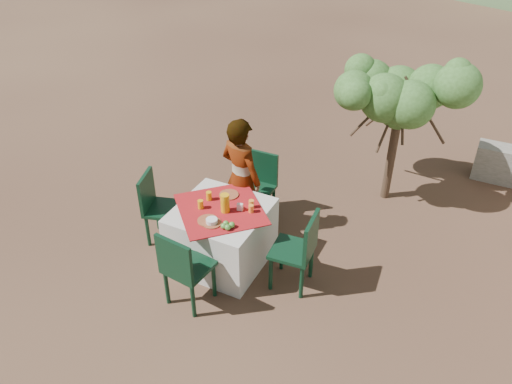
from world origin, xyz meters
TOP-DOWN VIEW (x-y plane):
  - ground at (0.00, 0.00)m, footprint 160.00×160.00m
  - table at (-0.19, -0.07)m, footprint 1.30×1.30m
  - chair_far at (-0.20, 0.96)m, footprint 0.44×0.44m
  - chair_near at (-0.17, -0.89)m, footprint 0.50×0.50m
  - chair_left at (-1.11, -0.06)m, footprint 0.54×0.54m
  - chair_right at (0.81, -0.06)m, footprint 0.48×0.48m
  - person at (-0.25, 0.56)m, footprint 0.67×0.53m
  - shrub_tree at (1.31, 2.23)m, footprint 1.59×1.56m
  - plate_far at (-0.23, 0.22)m, footprint 0.24×0.24m
  - plate_near at (-0.20, -0.33)m, footprint 0.23×0.23m
  - glass_far at (-0.40, 0.03)m, footprint 0.07×0.07m
  - glass_near at (-0.39, -0.16)m, footprint 0.07×0.07m
  - juice_pitcher at (-0.11, -0.08)m, footprint 0.10×0.10m
  - bowl_plate at (-0.13, -0.35)m, footprint 0.22×0.22m
  - white_bowl at (-0.13, -0.35)m, footprint 0.13×0.13m
  - jar_left at (0.16, 0.03)m, footprint 0.06×0.06m
  - jar_right at (0.12, 0.12)m, footprint 0.06×0.06m
  - napkin_holder at (0.03, 0.01)m, footprint 0.07×0.05m
  - fruit_cluster at (0.06, -0.34)m, footprint 0.14×0.13m

SIDE VIEW (x-z plane):
  - ground at x=0.00m, z-range 0.00..0.00m
  - table at x=-0.19m, z-range 0.00..0.76m
  - chair_far at x=-0.20m, z-range 0.05..0.98m
  - chair_left at x=-1.11m, z-range 0.05..0.99m
  - chair_right at x=0.81m, z-range 0.05..1.03m
  - chair_near at x=-0.17m, z-range 0.05..1.03m
  - bowl_plate at x=-0.13m, z-range 0.76..0.77m
  - plate_far at x=-0.23m, z-range 0.76..0.78m
  - plate_near at x=-0.20m, z-range 0.76..0.78m
  - fruit_cluster at x=0.06m, z-range 0.76..0.83m
  - white_bowl at x=-0.13m, z-range 0.77..0.82m
  - napkin_holder at x=0.03m, z-range 0.76..0.85m
  - person at x=-0.25m, z-range 0.00..1.62m
  - jar_left at x=0.16m, z-range 0.76..0.86m
  - jar_right at x=0.12m, z-range 0.76..0.86m
  - glass_near at x=-0.39m, z-range 0.76..0.87m
  - glass_far at x=-0.40m, z-range 0.76..0.87m
  - juice_pitcher at x=-0.11m, z-range 0.76..0.99m
  - shrub_tree at x=1.31m, z-range 0.54..2.41m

